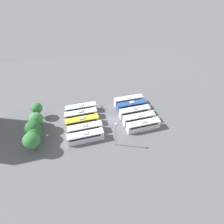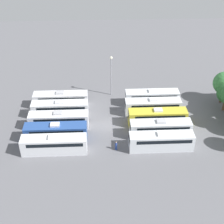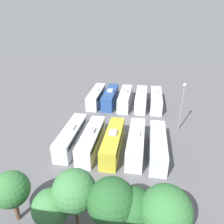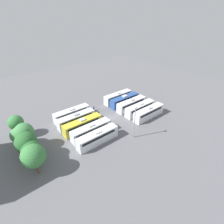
{
  "view_description": "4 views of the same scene",
  "coord_description": "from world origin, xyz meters",
  "views": [
    {
      "loc": [
        -43.59,
        11.27,
        41.89
      ],
      "look_at": [
        1.31,
        -1.13,
        2.4
      ],
      "focal_mm": 28.0,
      "sensor_mm": 36.0,
      "label": 1
    },
    {
      "loc": [
        47.55,
        -1.29,
        36.64
      ],
      "look_at": [
        -1.78,
        0.92,
        1.85
      ],
      "focal_mm": 50.0,
      "sensor_mm": 36.0,
      "label": 2
    },
    {
      "loc": [
        -4.58,
        38.47,
        20.78
      ],
      "look_at": [
        1.71,
        0.15,
        2.27
      ],
      "focal_mm": 35.0,
      "sensor_mm": 36.0,
      "label": 3
    },
    {
      "loc": [
        -35.34,
        28.12,
        28.64
      ],
      "look_at": [
        -1.24,
        0.25,
        2.77
      ],
      "focal_mm": 28.0,
      "sensor_mm": 36.0,
      "label": 4
    }
  ],
  "objects": [
    {
      "name": "ground_plane",
      "position": [
        0.0,
        0.0,
        0.0
      ],
      "size": [
        121.43,
        121.43,
        0.0
      ],
      "primitive_type": "plane",
      "color": "slate"
    },
    {
      "name": "bus_0",
      "position": [
        -7.06,
        -9.41,
        1.71
      ],
      "size": [
        2.49,
        11.09,
        3.47
      ],
      "color": "silver",
      "rests_on": "ground_plane"
    },
    {
      "name": "bus_1",
      "position": [
        -3.61,
        -9.26,
        1.71
      ],
      "size": [
        2.49,
        11.09,
        3.47
      ],
      "color": "silver",
      "rests_on": "ground_plane"
    },
    {
      "name": "bus_2",
      "position": [
        0.12,
        -9.16,
        1.71
      ],
      "size": [
        2.49,
        11.09,
        3.47
      ],
      "color": "white",
      "rests_on": "ground_plane"
    },
    {
      "name": "bus_3",
      "position": [
        3.68,
        -9.35,
        1.71
      ],
      "size": [
        2.49,
        11.09,
        3.47
      ],
      "color": "#284C93",
      "rests_on": "ground_plane"
    },
    {
      "name": "bus_4",
      "position": [
        7.06,
        -9.29,
        1.71
      ],
      "size": [
        2.49,
        11.09,
        3.47
      ],
      "color": "silver",
      "rests_on": "ground_plane"
    },
    {
      "name": "bus_5",
      "position": [
        -6.97,
        9.53,
        1.71
      ],
      "size": [
        2.49,
        11.09,
        3.47
      ],
      "color": "silver",
      "rests_on": "ground_plane"
    },
    {
      "name": "bus_6",
      "position": [
        -3.61,
        9.21,
        1.71
      ],
      "size": [
        2.49,
        11.09,
        3.47
      ],
      "color": "silver",
      "rests_on": "ground_plane"
    },
    {
      "name": "bus_7",
      "position": [
        0.0,
        9.56,
        1.71
      ],
      "size": [
        2.49,
        11.09,
        3.47
      ],
      "color": "gold",
      "rests_on": "ground_plane"
    },
    {
      "name": "bus_8",
      "position": [
        3.54,
        9.51,
        1.71
      ],
      "size": [
        2.49,
        11.09,
        3.47
      ],
      "color": "silver",
      "rests_on": "ground_plane"
    },
    {
      "name": "bus_9",
      "position": [
        7.03,
        9.06,
        1.71
      ],
      "size": [
        2.49,
        11.09,
        3.47
      ],
      "color": "silver",
      "rests_on": "ground_plane"
    },
    {
      "name": "worker_person",
      "position": [
        6.95,
        1.24,
        0.81
      ],
      "size": [
        0.36,
        0.36,
        1.74
      ],
      "color": "navy",
      "rests_on": "ground_plane"
    },
    {
      "name": "light_pole",
      "position": [
        -11.11,
        1.15,
        6.1
      ],
      "size": [
        0.6,
        0.6,
        9.2
      ],
      "color": "gray",
      "rests_on": "ground_plane"
    },
    {
      "name": "tree_0",
      "position": [
        -7.06,
        24.31,
        4.66
      ],
      "size": [
        4.71,
        4.71,
        7.03
      ],
      "color": "brown",
      "rests_on": "ground_plane"
    },
    {
      "name": "tree_1",
      "position": [
        -4.19,
        23.96,
        3.97
      ],
      "size": [
        4.09,
        4.09,
        6.05
      ],
      "color": "brown",
      "rests_on": "ground_plane"
    },
    {
      "name": "tree_2",
      "position": [
        -2.21,
        24.2,
        4.76
      ],
      "size": [
        4.57,
        4.57,
        7.08
      ],
      "color": "brown",
      "rests_on": "ground_plane"
    },
    {
      "name": "tree_3",
      "position": [
        1.56,
        23.54,
        4.84
      ],
      "size": [
        4.34,
        4.34,
        7.02
      ],
      "color": "brown",
      "rests_on": "ground_plane"
    },
    {
      "name": "tree_4",
      "position": [
        3.7,
        24.55,
        3.33
      ],
      "size": [
        3.72,
        3.72,
        5.21
      ],
      "color": "brown",
      "rests_on": "ground_plane"
    },
    {
      "name": "tree_5",
      "position": [
        8.16,
        23.81,
        4.2
      ],
      "size": [
        3.77,
        3.77,
        6.12
      ],
      "color": "brown",
      "rests_on": "ground_plane"
    }
  ]
}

